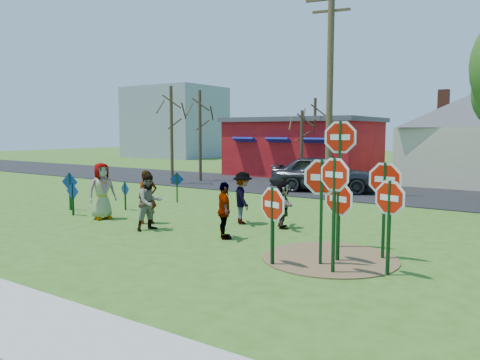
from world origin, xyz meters
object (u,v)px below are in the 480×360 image
object	(u,v)px
stop_sign_d	(385,187)
utility_pole	(330,87)
stop_sign_b	(340,151)
person_b	(148,197)
stop_sign_a	(273,210)
stop_sign_c	(334,188)
suv	(324,173)
person_a	(102,191)

from	to	relation	value
stop_sign_d	utility_pole	world-z (taller)	utility_pole
stop_sign_d	utility_pole	bearing A→B (deg)	122.48
stop_sign_b	person_b	size ratio (longest dim) A/B	1.97
stop_sign_a	person_b	world-z (taller)	stop_sign_a
stop_sign_b	stop_sign_d	world-z (taller)	stop_sign_b
stop_sign_b	utility_pole	xyz separation A→B (m)	(-4.14, 8.93, 2.51)
stop_sign_d	utility_pole	xyz separation A→B (m)	(-5.43, 9.38, 3.29)
stop_sign_a	utility_pole	xyz separation A→B (m)	(-3.53, 11.28, 3.75)
stop_sign_a	stop_sign_c	distance (m)	1.49
stop_sign_d	suv	size ratio (longest dim) A/B	0.47
stop_sign_d	stop_sign_a	bearing A→B (deg)	-132.78
person_b	utility_pole	distance (m)	10.51
stop_sign_b	stop_sign_c	size ratio (longest dim) A/B	1.32
person_b	stop_sign_a	bearing A→B (deg)	-80.19
suv	stop_sign_d	bearing A→B (deg)	-164.76
stop_sign_a	stop_sign_b	xyz separation A→B (m)	(0.61, 2.35, 1.24)
stop_sign_a	utility_pole	world-z (taller)	utility_pole
stop_sign_c	stop_sign_d	bearing A→B (deg)	84.29
stop_sign_a	utility_pole	distance (m)	12.40
utility_pole	stop_sign_a	bearing A→B (deg)	-72.64
person_b	utility_pole	world-z (taller)	utility_pole
person_b	utility_pole	xyz separation A→B (m)	(2.24, 9.40, 4.15)
stop_sign_a	suv	bearing A→B (deg)	126.55
person_b	suv	bearing A→B (deg)	19.87
stop_sign_a	stop_sign_d	size ratio (longest dim) A/B	0.78
suv	stop_sign_a	bearing A→B (deg)	-176.10
person_a	suv	distance (m)	11.44
stop_sign_a	person_b	size ratio (longest dim) A/B	1.10
suv	person_a	bearing A→B (deg)	147.97
stop_sign_b	person_a	size ratio (longest dim) A/B	1.77
person_b	suv	xyz separation A→B (m)	(1.50, 10.64, 0.06)
person_b	utility_pole	size ratio (longest dim) A/B	0.18
utility_pole	stop_sign_c	bearing A→B (deg)	-66.17
stop_sign_b	stop_sign_d	bearing A→B (deg)	-26.04
person_a	stop_sign_b	bearing A→B (deg)	-66.82
stop_sign_d	suv	world-z (taller)	stop_sign_d
person_b	stop_sign_c	bearing A→B (deg)	-75.41
stop_sign_c	utility_pole	size ratio (longest dim) A/B	0.27
person_b	stop_sign_d	bearing A→B (deg)	-62.01
stop_sign_c	utility_pole	xyz separation A→B (m)	(-4.89, 11.08, 3.19)
stop_sign_b	utility_pole	distance (m)	10.16
suv	stop_sign_b	bearing A→B (deg)	-169.31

